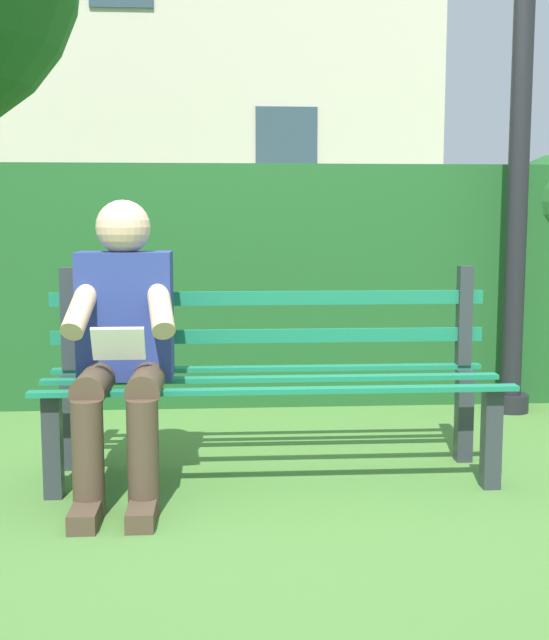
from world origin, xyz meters
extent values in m
plane|color=#477533|center=(0.00, 0.00, 0.00)|extent=(60.00, 60.00, 0.00)
cube|color=#2D3338|center=(-0.87, 0.19, 0.21)|extent=(0.07, 0.07, 0.42)
cube|color=#2D3338|center=(0.87, 0.19, 0.21)|extent=(0.07, 0.07, 0.42)
cube|color=#2D3338|center=(-0.87, -0.19, 0.21)|extent=(0.07, 0.07, 0.42)
cube|color=#2D3338|center=(0.87, -0.19, 0.21)|extent=(0.07, 0.07, 0.42)
cube|color=#197251|center=(0.00, -0.24, 0.43)|extent=(1.91, 0.06, 0.02)
cube|color=#197251|center=(0.00, 0.00, 0.43)|extent=(1.91, 0.06, 0.02)
cube|color=#197251|center=(0.00, 0.24, 0.43)|extent=(1.91, 0.06, 0.02)
cube|color=#2D3338|center=(-0.87, -0.23, 0.66)|extent=(0.06, 0.06, 0.44)
cube|color=#2D3338|center=(0.87, -0.23, 0.66)|extent=(0.06, 0.06, 0.44)
cube|color=#197251|center=(0.00, -0.23, 0.57)|extent=(1.91, 0.02, 0.06)
cube|color=#197251|center=(0.00, -0.23, 0.74)|extent=(1.91, 0.02, 0.06)
cube|color=navy|center=(0.60, -0.02, 0.70)|extent=(0.38, 0.22, 0.52)
sphere|color=#D8AD8C|center=(0.60, 0.00, 1.05)|extent=(0.22, 0.22, 0.22)
cylinder|color=#473828|center=(0.50, 0.19, 0.46)|extent=(0.13, 0.42, 0.13)
cylinder|color=#473828|center=(0.70, 0.19, 0.46)|extent=(0.13, 0.42, 0.13)
cylinder|color=#473828|center=(0.50, 0.40, 0.22)|extent=(0.12, 0.12, 0.44)
cylinder|color=#473828|center=(0.70, 0.40, 0.22)|extent=(0.12, 0.12, 0.44)
cube|color=#473828|center=(0.50, 0.48, 0.04)|extent=(0.10, 0.24, 0.07)
cube|color=#473828|center=(0.70, 0.48, 0.04)|extent=(0.10, 0.24, 0.07)
cylinder|color=#D8AD8C|center=(0.45, 0.12, 0.76)|extent=(0.14, 0.32, 0.26)
cylinder|color=#D8AD8C|center=(0.75, 0.12, 0.76)|extent=(0.14, 0.32, 0.26)
cube|color=white|center=(0.60, 0.24, 0.62)|extent=(0.20, 0.07, 0.13)
cube|color=#1E5123|center=(-0.01, -1.60, 0.70)|extent=(5.99, 0.64, 1.40)
sphere|color=#1E5123|center=(1.49, -1.67, 1.12)|extent=(0.51, 0.51, 0.51)
cube|color=beige|center=(1.57, -10.22, 3.73)|extent=(9.33, 3.01, 7.47)
cube|color=#334756|center=(-0.77, -8.69, 2.09)|extent=(0.90, 0.04, 1.20)
cylinder|color=black|center=(-1.42, -1.10, 0.05)|extent=(0.20, 0.20, 0.10)
cylinder|color=black|center=(-1.42, -1.10, 1.65)|extent=(0.11, 0.11, 3.30)
camera|label=1|loc=(0.22, 3.33, 1.09)|focal=45.76mm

